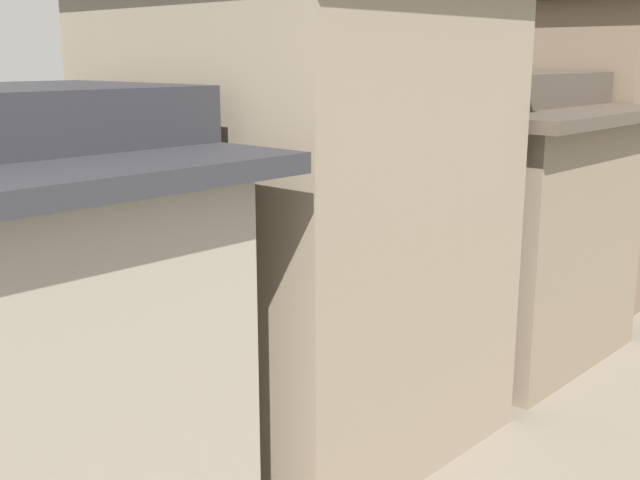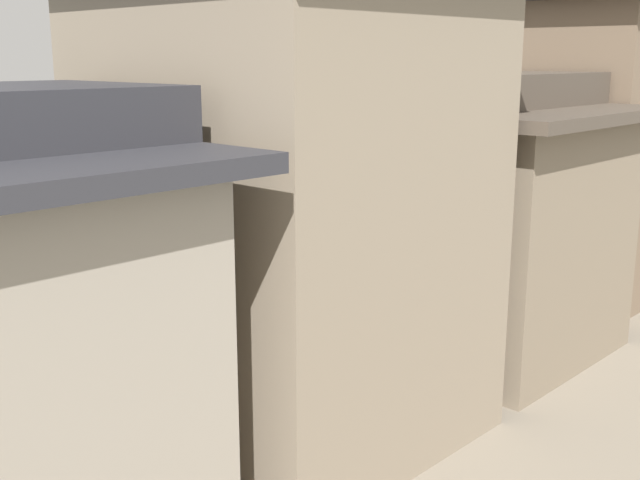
{
  "view_description": "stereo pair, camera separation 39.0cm",
  "coord_description": "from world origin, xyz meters",
  "views": [
    {
      "loc": [
        19.8,
        0.68,
        7.07
      ],
      "look_at": [
        2.99,
        18.97,
        1.23
      ],
      "focal_mm": 43.97,
      "sensor_mm": 36.0,
      "label": 1
    },
    {
      "loc": [
        20.09,
        0.95,
        7.07
      ],
      "look_at": [
        2.99,
        18.97,
        1.23
      ],
      "focal_mm": 43.97,
      "sensor_mm": 36.0,
      "label": 2
    }
  ],
  "objects": [
    {
      "name": "boat_midriver_drifting",
      "position": [
        5.33,
        9.49,
        0.23
      ],
      "size": [
        1.99,
        4.83,
        0.68
      ],
      "color": "#33281E",
      "rests_on": "ground"
    },
    {
      "name": "house_waterfront_narrow",
      "position": [
        10.31,
        21.3,
        4.89
      ],
      "size": [
        6.09,
        5.7,
        8.74
      ],
      "color": "#75604C",
      "rests_on": "riverbank_right"
    },
    {
      "name": "house_waterfront_tall",
      "position": [
        10.66,
        15.81,
        3.59
      ],
      "size": [
        6.77,
        5.88,
        6.14
      ],
      "color": "#7F705B",
      "rests_on": "riverbank_right"
    },
    {
      "name": "house_waterfront_second",
      "position": [
        10.66,
        10.09,
        4.89
      ],
      "size": [
        6.77,
        6.12,
        8.74
      ],
      "color": "gray",
      "rests_on": "riverbank_right"
    },
    {
      "name": "boat_moored_second",
      "position": [
        4.98,
        28.57,
        0.22
      ],
      "size": [
        1.68,
        5.56,
        0.69
      ],
      "color": "brown",
      "rests_on": "ground"
    },
    {
      "name": "boat_moored_far",
      "position": [
        4.94,
        19.21,
        0.28
      ],
      "size": [
        1.31,
        5.43,
        0.83
      ],
      "color": "#423328",
      "rests_on": "ground"
    },
    {
      "name": "boat_upstream_distant",
      "position": [
        -5.01,
        57.17,
        0.15
      ],
      "size": [
        3.53,
        4.53,
        0.44
      ],
      "color": "#423328",
      "rests_on": "ground"
    },
    {
      "name": "boat_midriver_upstream",
      "position": [
        5.53,
        35.36,
        0.14
      ],
      "size": [
        1.56,
        4.76,
        0.44
      ],
      "color": "#232326",
      "rests_on": "ground"
    }
  ]
}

